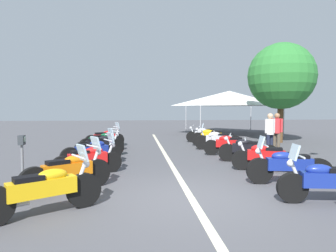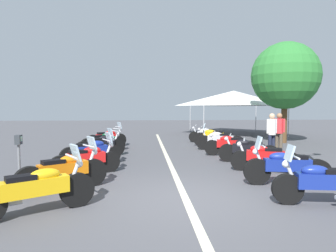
{
  "view_description": "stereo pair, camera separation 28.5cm",
  "coord_description": "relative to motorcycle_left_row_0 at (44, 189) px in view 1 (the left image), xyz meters",
  "views": [
    {
      "loc": [
        -5.94,
        1.12,
        1.91
      ],
      "look_at": [
        4.75,
        0.0,
        1.25
      ],
      "focal_mm": 30.95,
      "sensor_mm": 36.0,
      "label": 1
    },
    {
      "loc": [
        -5.94,
        0.84,
        1.91
      ],
      "look_at": [
        4.75,
        0.0,
        1.25
      ],
      "focal_mm": 30.95,
      "sensor_mm": 36.0,
      "label": 2
    }
  ],
  "objects": [
    {
      "name": "motorcycle_left_row_1",
      "position": [
        1.49,
        -0.08,
        0.0
      ],
      "size": [
        1.33,
        1.82,
        1.23
      ],
      "rotation": [
        0.0,
        0.0,
        -0.96
      ],
      "color": "black",
      "rests_on": "ground_plane"
    },
    {
      "name": "lane_centre_stripe",
      "position": [
        5.29,
        -2.78,
        -0.47
      ],
      "size": [
        20.9,
        0.16,
        0.01
      ],
      "primitive_type": "cube",
      "color": "beige",
      "rests_on": "ground_plane"
    },
    {
      "name": "event_tent",
      "position": [
        15.75,
        -8.47,
        2.17
      ],
      "size": [
        6.23,
        6.23,
        3.2
      ],
      "color": "white",
      "rests_on": "ground_plane"
    },
    {
      "name": "roadside_tree_0",
      "position": [
        10.08,
        -9.55,
        3.19
      ],
      "size": [
        3.64,
        3.64,
        5.49
      ],
      "color": "brown",
      "rests_on": "ground_plane"
    },
    {
      "name": "ground_plane",
      "position": [
        0.69,
        -2.78,
        -0.47
      ],
      "size": [
        80.0,
        80.0,
        0.0
      ],
      "primitive_type": "plane",
      "color": "#4C4C51"
    },
    {
      "name": "parking_meter",
      "position": [
        1.68,
        1.0,
        0.42
      ],
      "size": [
        0.19,
        0.14,
        1.29
      ],
      "rotation": [
        0.0,
        0.0,
        -1.53
      ],
      "color": "slate",
      "rests_on": "ground_plane"
    },
    {
      "name": "motorcycle_right_row_1",
      "position": [
        1.58,
        -5.41,
        -0.0
      ],
      "size": [
        0.73,
        2.12,
        1.22
      ],
      "rotation": [
        0.0,
        0.0,
        1.42
      ],
      "color": "black",
      "rests_on": "ground_plane"
    },
    {
      "name": "motorcycle_right_row_2",
      "position": [
        3.11,
        -5.51,
        -0.03
      ],
      "size": [
        0.95,
        1.98,
        0.99
      ],
      "rotation": [
        0.0,
        0.0,
        1.23
      ],
      "color": "black",
      "rests_on": "ground_plane"
    },
    {
      "name": "motorcycle_left_row_6",
      "position": [
        9.05,
        -0.08,
        -0.01
      ],
      "size": [
        1.1,
        1.84,
        1.21
      ],
      "rotation": [
        0.0,
        0.0,
        -1.07
      ],
      "color": "black",
      "rests_on": "ground_plane"
    },
    {
      "name": "motorcycle_right_row_4",
      "position": [
        6.05,
        -5.35,
        -0.02
      ],
      "size": [
        0.84,
        2.1,
        0.99
      ],
      "rotation": [
        0.0,
        0.0,
        1.33
      ],
      "color": "black",
      "rests_on": "ground_plane"
    },
    {
      "name": "motorcycle_right_row_3",
      "position": [
        4.57,
        -5.52,
        -0.02
      ],
      "size": [
        0.96,
        2.0,
        1.0
      ],
      "rotation": [
        0.0,
        0.0,
        1.22
      ],
      "color": "black",
      "rests_on": "ground_plane"
    },
    {
      "name": "bystander_0",
      "position": [
        6.56,
        -7.59,
        0.53
      ],
      "size": [
        0.46,
        0.33,
        1.7
      ],
      "rotation": [
        0.0,
        0.0,
        2.15
      ],
      "color": "brown",
      "rests_on": "ground_plane"
    },
    {
      "name": "motorcycle_left_row_0",
      "position": [
        0.0,
        0.0,
        0.0
      ],
      "size": [
        1.29,
        1.92,
        1.22
      ],
      "rotation": [
        0.0,
        0.0,
        -1.01
      ],
      "color": "black",
      "rests_on": "ground_plane"
    },
    {
      "name": "bystander_1",
      "position": [
        5.96,
        -7.0,
        0.53
      ],
      "size": [
        0.32,
        0.5,
        1.71
      ],
      "rotation": [
        0.0,
        0.0,
        3.51
      ],
      "color": "#1E2338",
      "rests_on": "ground_plane"
    },
    {
      "name": "motorcycle_left_row_5",
      "position": [
        7.55,
        -0.12,
        -0.01
      ],
      "size": [
        1.33,
        1.84,
        1.0
      ],
      "rotation": [
        0.0,
        0.0,
        -0.97
      ],
      "color": "black",
      "rests_on": "ground_plane"
    },
    {
      "name": "motorcycle_right_row_6",
      "position": [
        9.06,
        -5.35,
        -0.01
      ],
      "size": [
        0.85,
        1.99,
        1.02
      ],
      "rotation": [
        0.0,
        0.0,
        1.3
      ],
      "color": "black",
      "rests_on": "ground_plane"
    },
    {
      "name": "motorcycle_left_row_3",
      "position": [
        4.5,
        -0.16,
        0.0
      ],
      "size": [
        1.1,
        1.9,
        1.22
      ],
      "rotation": [
        0.0,
        0.0,
        -1.09
      ],
      "color": "black",
      "rests_on": "ground_plane"
    },
    {
      "name": "motorcycle_right_row_7",
      "position": [
        10.56,
        -5.4,
        -0.03
      ],
      "size": [
        0.87,
        2.12,
        0.98
      ],
      "rotation": [
        0.0,
        0.0,
        1.32
      ],
      "color": "black",
      "rests_on": "ground_plane"
    },
    {
      "name": "motorcycle_right_row_5",
      "position": [
        7.64,
        -5.32,
        0.0
      ],
      "size": [
        0.88,
        2.14,
        1.23
      ],
      "rotation": [
        0.0,
        0.0,
        1.31
      ],
      "color": "black",
      "rests_on": "ground_plane"
    },
    {
      "name": "motorcycle_left_row_4",
      "position": [
        6.13,
        -0.21,
        -0.01
      ],
      "size": [
        1.25,
        1.81,
        1.02
      ],
      "rotation": [
        0.0,
        0.0,
        -0.99
      ],
      "color": "black",
      "rests_on": "ground_plane"
    },
    {
      "name": "motorcycle_left_row_2",
      "position": [
        3.15,
        -0.26,
        -0.02
      ],
      "size": [
        1.07,
        1.88,
        1.19
      ],
      "rotation": [
        0.0,
        0.0,
        -1.11
      ],
      "color": "black",
      "rests_on": "ground_plane"
    },
    {
      "name": "motorcycle_right_row_0",
      "position": [
        0.1,
        -5.4,
        -0.02
      ],
      "size": [
        0.74,
        1.98,
        1.2
      ],
      "rotation": [
        0.0,
        0.0,
        1.41
      ],
      "color": "black",
      "rests_on": "ground_plane"
    }
  ]
}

